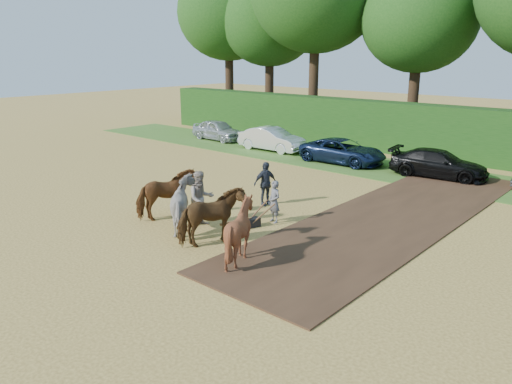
{
  "coord_description": "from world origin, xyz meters",
  "views": [
    {
      "loc": [
        9.27,
        -9.59,
        5.95
      ],
      "look_at": [
        -1.33,
        2.49,
        1.4
      ],
      "focal_mm": 35.0,
      "sensor_mm": 36.0,
      "label": 1
    }
  ],
  "objects_px": {
    "plough_team": "(201,211)",
    "spectator_near": "(201,199)",
    "parked_cars": "(462,167)",
    "spectator_far": "(265,184)"
  },
  "relations": [
    {
      "from": "spectator_near",
      "to": "parked_cars",
      "type": "bearing_deg",
      "value": 0.44
    },
    {
      "from": "plough_team",
      "to": "spectator_far",
      "type": "bearing_deg",
      "value": 100.44
    },
    {
      "from": "spectator_near",
      "to": "spectator_far",
      "type": "height_order",
      "value": "spectator_near"
    },
    {
      "from": "spectator_far",
      "to": "plough_team",
      "type": "xyz_separation_m",
      "value": [
        0.77,
        -4.15,
        0.03
      ]
    },
    {
      "from": "spectator_near",
      "to": "parked_cars",
      "type": "xyz_separation_m",
      "value": [
        4.63,
        12.45,
        -0.29
      ]
    },
    {
      "from": "spectator_far",
      "to": "parked_cars",
      "type": "xyz_separation_m",
      "value": [
        4.52,
        9.09,
        -0.19
      ]
    },
    {
      "from": "plough_team",
      "to": "parked_cars",
      "type": "distance_m",
      "value": 13.77
    },
    {
      "from": "plough_team",
      "to": "spectator_near",
      "type": "bearing_deg",
      "value": 137.67
    },
    {
      "from": "spectator_far",
      "to": "plough_team",
      "type": "height_order",
      "value": "plough_team"
    },
    {
      "from": "spectator_near",
      "to": "plough_team",
      "type": "distance_m",
      "value": 1.19
    }
  ]
}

